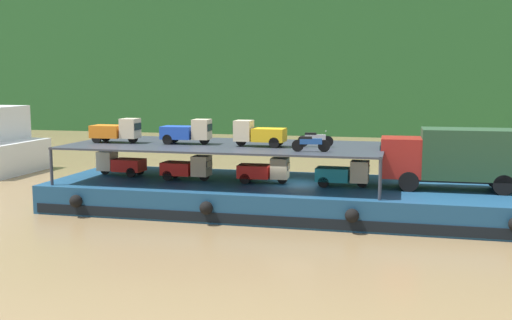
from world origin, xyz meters
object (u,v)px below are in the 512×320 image
object	(u,v)px
mini_truck_lower_aft	(187,168)
mini_truck_upper_stern	(117,130)
motorcycle_upper_port	(310,143)
cargo_barge	(293,197)
mini_truck_lower_stern	(120,164)
mini_truck_lower_fore	(343,174)
mini_truck_upper_mid	(187,132)
covered_lorry	(454,157)
mini_truck_lower_mid	(264,170)
motorcycle_upper_centre	(315,139)
mini_truck_upper_fore	(259,134)

from	to	relation	value
mini_truck_lower_aft	mini_truck_upper_stern	xyz separation A→B (m)	(-4.14, -0.16, 2.00)
mini_truck_lower_aft	motorcycle_upper_port	xyz separation A→B (m)	(7.15, -1.86, 1.74)
cargo_barge	mini_truck_lower_stern	distance (m)	10.39
mini_truck_lower_fore	mini_truck_upper_mid	bearing A→B (deg)	178.78
covered_lorry	mini_truck_lower_stern	world-z (taller)	covered_lorry
mini_truck_lower_mid	covered_lorry	bearing A→B (deg)	2.02
mini_truck_upper_stern	motorcycle_upper_centre	distance (m)	11.21
mini_truck_lower_aft	mini_truck_lower_fore	world-z (taller)	same
covered_lorry	cargo_barge	bearing A→B (deg)	-179.40
mini_truck_lower_fore	mini_truck_upper_stern	xyz separation A→B (m)	(-12.77, -0.10, 2.00)
mini_truck_upper_stern	mini_truck_lower_mid	bearing A→B (deg)	1.45
mini_truck_lower_fore	mini_truck_upper_mid	distance (m)	8.88
covered_lorry	mini_truck_lower_fore	bearing A→B (deg)	-175.22
mini_truck_lower_mid	mini_truck_lower_fore	xyz separation A→B (m)	(4.25, -0.12, 0.00)
mini_truck_lower_mid	mini_truck_upper_stern	xyz separation A→B (m)	(-8.52, -0.22, 2.00)
mini_truck_lower_aft	mini_truck_upper_fore	world-z (taller)	mini_truck_upper_fore
mini_truck_lower_fore	mini_truck_upper_fore	bearing A→B (deg)	-179.02
mini_truck_lower_fore	mini_truck_upper_fore	xyz separation A→B (m)	(-4.51, -0.08, 2.00)
mini_truck_upper_mid	motorcycle_upper_port	distance (m)	7.45
mini_truck_lower_stern	motorcycle_upper_port	bearing A→B (deg)	-12.24
cargo_barge	mini_truck_lower_fore	size ratio (longest dim) A/B	9.57
cargo_barge	mini_truck_upper_mid	size ratio (longest dim) A/B	9.54
mini_truck_upper_stern	motorcycle_upper_centre	bearing A→B (deg)	2.54
mini_truck_lower_stern	mini_truck_lower_aft	distance (m)	4.42
covered_lorry	mini_truck_lower_aft	bearing A→B (deg)	-178.39
mini_truck_lower_fore	motorcycle_upper_centre	bearing A→B (deg)	165.88
cargo_barge	mini_truck_lower_fore	xyz separation A→B (m)	(2.72, -0.37, 1.44)
mini_truck_upper_mid	mini_truck_lower_fore	bearing A→B (deg)	-1.22
motorcycle_upper_centre	mini_truck_upper_stern	bearing A→B (deg)	-177.46
mini_truck_lower_stern	mini_truck_lower_mid	world-z (taller)	same
mini_truck_upper_stern	mini_truck_upper_fore	bearing A→B (deg)	0.15
covered_lorry	mini_truck_upper_stern	distance (m)	18.29
cargo_barge	mini_truck_lower_aft	size ratio (longest dim) A/B	9.49
covered_lorry	mini_truck_upper_mid	distance (m)	14.18
mini_truck_upper_stern	motorcycle_upper_centre	xyz separation A→B (m)	(11.19, 0.50, -0.26)
mini_truck_lower_stern	mini_truck_lower_aft	world-z (taller)	same
mini_truck_lower_mid	mini_truck_upper_mid	size ratio (longest dim) A/B	1.00
mini_truck_lower_aft	mini_truck_upper_fore	distance (m)	4.57
mini_truck_lower_stern	mini_truck_upper_mid	world-z (taller)	mini_truck_upper_mid
cargo_barge	mini_truck_lower_aft	world-z (taller)	mini_truck_lower_aft
mini_truck_lower_mid	motorcycle_upper_port	world-z (taller)	motorcycle_upper_port
mini_truck_lower_mid	mini_truck_upper_fore	size ratio (longest dim) A/B	1.01
covered_lorry	motorcycle_upper_centre	xyz separation A→B (m)	(-7.06, -0.06, 0.74)
cargo_barge	motorcycle_upper_port	distance (m)	4.05
mini_truck_lower_stern	mini_truck_lower_aft	xyz separation A→B (m)	(4.38, -0.64, 0.00)
mini_truck_upper_stern	motorcycle_upper_port	xyz separation A→B (m)	(11.29, -1.70, -0.26)
mini_truck_lower_aft	mini_truck_lower_fore	bearing A→B (deg)	-0.42
mini_truck_lower_stern	mini_truck_upper_mid	size ratio (longest dim) A/B	1.00
motorcycle_upper_port	mini_truck_lower_stern	bearing A→B (deg)	167.76
cargo_barge	mini_truck_upper_stern	distance (m)	10.63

